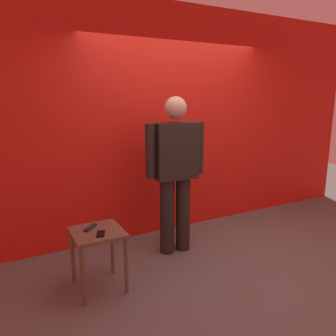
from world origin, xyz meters
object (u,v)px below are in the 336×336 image
(standing_person, at_px, (175,168))
(side_table, at_px, (98,241))
(cell_phone, at_px, (101,234))
(tv_remote, at_px, (90,228))

(standing_person, bearing_deg, side_table, -161.17)
(side_table, distance_m, cell_phone, 0.14)
(side_table, distance_m, tv_remote, 0.15)
(side_table, bearing_deg, standing_person, 18.83)
(side_table, bearing_deg, tv_remote, 116.81)
(standing_person, distance_m, side_table, 1.21)
(standing_person, bearing_deg, tv_remote, -165.95)
(standing_person, height_order, cell_phone, standing_person)
(cell_phone, xyz_separation_m, tv_remote, (-0.05, 0.17, 0.01))
(standing_person, distance_m, tv_remote, 1.18)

